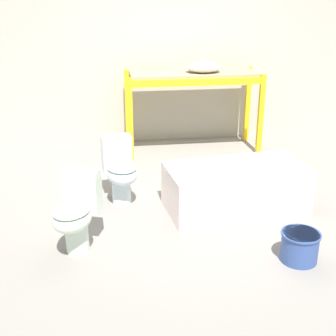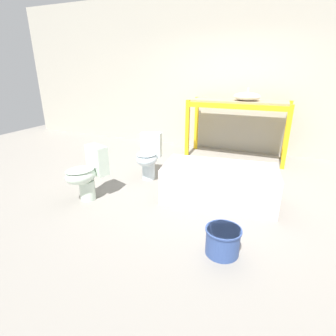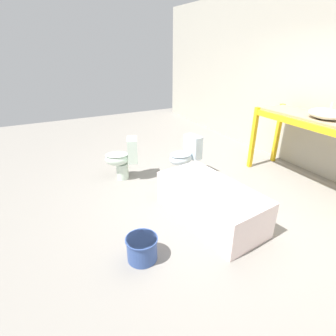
{
  "view_description": "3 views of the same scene",
  "coord_description": "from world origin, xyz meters",
  "px_view_note": "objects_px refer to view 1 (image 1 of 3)",
  "views": [
    {
      "loc": [
        -0.98,
        -4.93,
        2.31
      ],
      "look_at": [
        -0.39,
        -0.74,
        0.63
      ],
      "focal_mm": 50.0,
      "sensor_mm": 36.0,
      "label": 1
    },
    {
      "loc": [
        1.0,
        -3.7,
        1.69
      ],
      "look_at": [
        -0.24,
        -0.73,
        0.48
      ],
      "focal_mm": 28.0,
      "sensor_mm": 36.0,
      "label": 2
    },
    {
      "loc": [
        2.75,
        -2.3,
        2.12
      ],
      "look_at": [
        -0.16,
        -0.8,
        0.59
      ],
      "focal_mm": 28.0,
      "sensor_mm": 36.0,
      "label": 3
    }
  ],
  "objects_px": {
    "bathtub_main": "(236,184)",
    "bucket_white": "(300,246)",
    "sink_basin": "(204,67)",
    "toilet_near": "(76,213)",
    "toilet_far": "(120,170)"
  },
  "relations": [
    {
      "from": "sink_basin",
      "to": "toilet_near",
      "type": "relative_size",
      "value": 0.67
    },
    {
      "from": "sink_basin",
      "to": "toilet_near",
      "type": "distance_m",
      "value": 3.21
    },
    {
      "from": "sink_basin",
      "to": "bathtub_main",
      "type": "xyz_separation_m",
      "value": [
        -0.04,
        -1.95,
        -0.94
      ]
    },
    {
      "from": "bathtub_main",
      "to": "sink_basin",
      "type": "bearing_deg",
      "value": 82.23
    },
    {
      "from": "sink_basin",
      "to": "bathtub_main",
      "type": "distance_m",
      "value": 2.16
    },
    {
      "from": "bathtub_main",
      "to": "bucket_white",
      "type": "relative_size",
      "value": 4.46
    },
    {
      "from": "bathtub_main",
      "to": "toilet_far",
      "type": "xyz_separation_m",
      "value": [
        -1.23,
        0.34,
        0.1
      ]
    },
    {
      "from": "toilet_far",
      "to": "bucket_white",
      "type": "relative_size",
      "value": 2.08
    },
    {
      "from": "bucket_white",
      "to": "bathtub_main",
      "type": "bearing_deg",
      "value": 104.6
    },
    {
      "from": "sink_basin",
      "to": "bucket_white",
      "type": "height_order",
      "value": "sink_basin"
    },
    {
      "from": "bathtub_main",
      "to": "bucket_white",
      "type": "bearing_deg",
      "value": -82.12
    },
    {
      "from": "bathtub_main",
      "to": "toilet_near",
      "type": "xyz_separation_m",
      "value": [
        -1.66,
        -0.64,
        0.1
      ]
    },
    {
      "from": "sink_basin",
      "to": "toilet_far",
      "type": "xyz_separation_m",
      "value": [
        -1.26,
        -1.61,
        -0.84
      ]
    },
    {
      "from": "bathtub_main",
      "to": "toilet_far",
      "type": "relative_size",
      "value": 2.14
    },
    {
      "from": "bathtub_main",
      "to": "bucket_white",
      "type": "height_order",
      "value": "bathtub_main"
    }
  ]
}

